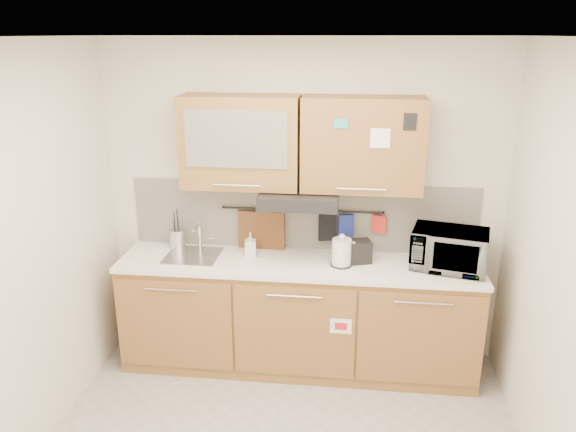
# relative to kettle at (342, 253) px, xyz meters

# --- Properties ---
(ceiling) EXTENTS (3.20, 3.20, 0.00)m
(ceiling) POSITION_rel_kettle_xyz_m (-0.33, -1.15, 1.58)
(ceiling) COLOR white
(ceiling) RESTS_ON wall_back
(wall_back) EXTENTS (3.20, 0.00, 3.20)m
(wall_back) POSITION_rel_kettle_xyz_m (-0.33, 0.35, 0.28)
(wall_back) COLOR silver
(wall_back) RESTS_ON ground
(wall_left) EXTENTS (0.00, 3.00, 3.00)m
(wall_left) POSITION_rel_kettle_xyz_m (-1.93, -1.15, 0.28)
(wall_left) COLOR silver
(wall_left) RESTS_ON ground
(base_cabinet) EXTENTS (2.80, 0.64, 0.88)m
(base_cabinet) POSITION_rel_kettle_xyz_m (-0.33, 0.04, -0.62)
(base_cabinet) COLOR olive
(base_cabinet) RESTS_ON floor
(countertop) EXTENTS (2.82, 0.62, 0.04)m
(countertop) POSITION_rel_kettle_xyz_m (-0.33, 0.04, -0.12)
(countertop) COLOR white
(countertop) RESTS_ON base_cabinet
(backsplash) EXTENTS (2.80, 0.02, 0.56)m
(backsplash) POSITION_rel_kettle_xyz_m (-0.33, 0.33, 0.18)
(backsplash) COLOR silver
(backsplash) RESTS_ON countertop
(upper_cabinets) EXTENTS (1.82, 0.37, 0.70)m
(upper_cabinets) POSITION_rel_kettle_xyz_m (-0.34, 0.17, 0.81)
(upper_cabinets) COLOR olive
(upper_cabinets) RESTS_ON wall_back
(range_hood) EXTENTS (0.60, 0.46, 0.10)m
(range_hood) POSITION_rel_kettle_xyz_m (-0.33, 0.10, 0.40)
(range_hood) COLOR black
(range_hood) RESTS_ON upper_cabinets
(sink) EXTENTS (0.42, 0.40, 0.26)m
(sink) POSITION_rel_kettle_xyz_m (-1.18, 0.05, -0.10)
(sink) COLOR silver
(sink) RESTS_ON countertop
(utensil_rail) EXTENTS (1.30, 0.02, 0.02)m
(utensil_rail) POSITION_rel_kettle_xyz_m (-0.33, 0.30, 0.24)
(utensil_rail) COLOR black
(utensil_rail) RESTS_ON backsplash
(utensil_crock) EXTENTS (0.17, 0.17, 0.33)m
(utensil_crock) POSITION_rel_kettle_xyz_m (-1.35, 0.20, -0.02)
(utensil_crock) COLOR #BABBBF
(utensil_crock) RESTS_ON countertop
(kettle) EXTENTS (0.19, 0.19, 0.26)m
(kettle) POSITION_rel_kettle_xyz_m (0.00, 0.00, 0.00)
(kettle) COLOR silver
(kettle) RESTS_ON countertop
(toaster) EXTENTS (0.26, 0.20, 0.18)m
(toaster) POSITION_rel_kettle_xyz_m (0.11, 0.08, -0.01)
(toaster) COLOR black
(toaster) RESTS_ON countertop
(microwave) EXTENTS (0.62, 0.49, 0.30)m
(microwave) POSITION_rel_kettle_xyz_m (0.80, 0.05, 0.05)
(microwave) COLOR #999999
(microwave) RESTS_ON countertop
(soap_bottle) EXTENTS (0.10, 0.10, 0.19)m
(soap_bottle) POSITION_rel_kettle_xyz_m (-0.73, 0.12, -0.01)
(soap_bottle) COLOR #999999
(soap_bottle) RESTS_ON countertop
(cutting_board) EXTENTS (0.39, 0.05, 0.48)m
(cutting_board) POSITION_rel_kettle_xyz_m (-0.67, 0.28, -0.02)
(cutting_board) COLOR brown
(cutting_board) RESTS_ON utensil_rail
(oven_mitt) EXTENTS (0.12, 0.05, 0.20)m
(oven_mitt) POSITION_rel_kettle_xyz_m (0.02, 0.28, 0.12)
(oven_mitt) COLOR navy
(oven_mitt) RESTS_ON utensil_rail
(dark_pouch) EXTENTS (0.15, 0.08, 0.22)m
(dark_pouch) POSITION_rel_kettle_xyz_m (-0.12, 0.28, 0.11)
(dark_pouch) COLOR black
(dark_pouch) RESTS_ON utensil_rail
(pot_holder) EXTENTS (0.11, 0.06, 0.14)m
(pot_holder) POSITION_rel_kettle_xyz_m (0.29, 0.28, 0.15)
(pot_holder) COLOR red
(pot_holder) RESTS_ON utensil_rail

